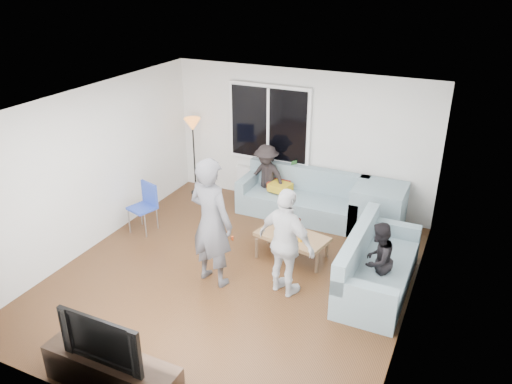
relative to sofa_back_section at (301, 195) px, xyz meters
The scene contains 31 objects.
floor 2.33m from the sofa_back_section, 95.92° to the right, with size 5.00×5.50×0.04m, color #56351C.
ceiling 3.17m from the sofa_back_section, 95.92° to the right, with size 5.00×5.50×0.04m, color white.
wall_back 1.03m from the sofa_back_section, 115.22° to the left, with size 5.00×0.04×2.60m, color silver.
wall_front 5.12m from the sofa_back_section, 92.68° to the right, with size 5.00×0.04×2.60m, color silver.
wall_left 3.68m from the sofa_back_section, 140.52° to the right, with size 0.04×5.50×2.60m, color silver.
wall_right 3.34m from the sofa_back_section, 44.82° to the right, with size 0.04×5.50×2.60m, color silver.
window_frame 1.46m from the sofa_back_section, 153.31° to the left, with size 1.62×0.06×1.47m, color white.
window_glass 1.45m from the sofa_back_section, 155.54° to the left, with size 1.50×0.02×1.35m, color black.
window_mullion 1.45m from the sofa_back_section, 156.11° to the left, with size 0.05×0.03×1.35m, color white.
radiator 0.93m from the sofa_back_section, 155.54° to the left, with size 1.30×0.12×0.62m, color silver.
potted_plant 0.59m from the sofa_back_section, 132.03° to the left, with size 0.18×0.15×0.33m, color #2B5E25.
vase 1.03m from the sofa_back_section, 159.35° to the left, with size 0.17×0.17×0.18m, color white.
sofa_back_section is the anchor object (origin of this frame).
sofa_right_section 2.44m from the sofa_back_section, 42.92° to the right, with size 0.85×2.00×0.85m, color gray, non-canonical shape.
sofa_corner 1.41m from the sofa_back_section, ahead, with size 0.85×0.85×0.85m, color gray.
cushion_yellow 0.42m from the sofa_back_section, behind, with size 0.38×0.32×0.14m, color gold.
cushion_red 0.48m from the sofa_back_section, behind, with size 0.36×0.30×0.13m, color maroon.
coffee_table 1.48m from the sofa_back_section, 75.31° to the right, with size 1.10×0.60×0.40m, color olive.
pitcher 1.52m from the sofa_back_section, 78.16° to the right, with size 0.17×0.17×0.17m, color maroon.
side_chair 2.84m from the sofa_back_section, 143.46° to the right, with size 0.40×0.40×0.86m, color #263FA4, non-canonical shape.
floor_lamp 2.31m from the sofa_back_section, behind, with size 0.32×0.32×1.56m, color orange, non-canonical shape.
player_left 2.59m from the sofa_back_section, 100.15° to the right, with size 0.70×0.46×1.93m, color #48474C.
player_right 2.43m from the sofa_back_section, 75.01° to the right, with size 0.93×0.39×1.59m, color silver.
spectator_right 2.56m from the sofa_back_section, 45.82° to the right, with size 0.54×0.42×1.12m, color black.
spectator_back 0.74m from the sofa_back_section, behind, with size 0.82×0.47×1.27m, color black.
tv_console 4.79m from the sofa_back_section, 94.98° to the right, with size 1.60×0.40×0.44m, color #34231A.
television 4.80m from the sofa_back_section, 94.98° to the right, with size 1.02×0.13×0.59m, color black.
bottle_b 1.60m from the sofa_back_section, 82.30° to the right, with size 0.08×0.08×0.26m, color #328418.
bottle_a 1.30m from the sofa_back_section, 85.96° to the right, with size 0.07×0.07×0.22m, color #BB570B.
bottle_c 1.32m from the sofa_back_section, 71.80° to the right, with size 0.07×0.07×0.21m, color black.
bottle_d 1.64m from the sofa_back_section, 70.19° to the right, with size 0.07×0.07×0.25m, color orange.
Camera 1 is at (2.97, -5.58, 4.27)m, focal length 35.10 mm.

